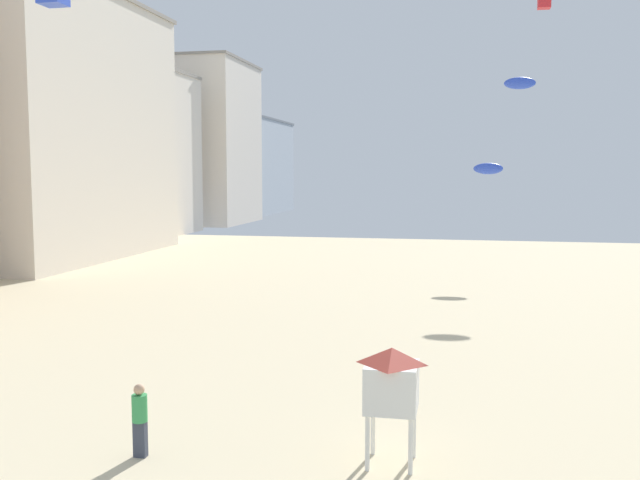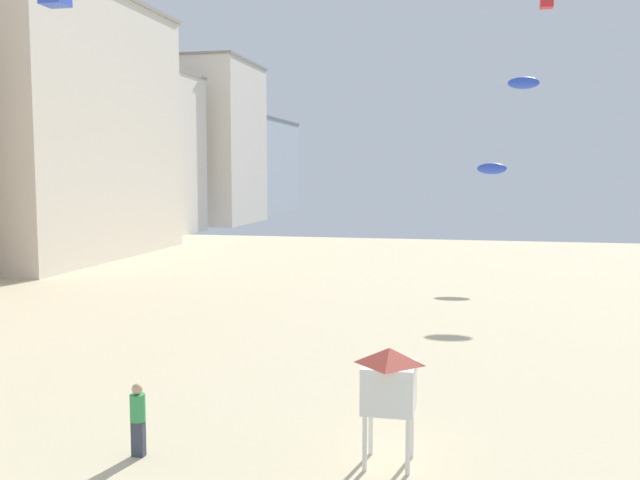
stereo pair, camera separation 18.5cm
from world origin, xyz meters
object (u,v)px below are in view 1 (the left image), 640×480
lifeguard_stand (392,380)px  kite_blue_parafoil (520,83)px  kite_flyer (140,416)px  kite_blue_parafoil_2 (488,169)px

lifeguard_stand → kite_blue_parafoil: (4.36, 28.28, 9.49)m
kite_flyer → kite_blue_parafoil_2: bearing=135.7°
lifeguard_stand → kite_flyer: bearing=-177.9°
kite_flyer → lifeguard_stand: size_ratio=0.64×
kite_blue_parafoil_2 → kite_flyer: bearing=-105.1°
kite_flyer → kite_blue_parafoil_2: kite_blue_parafoil_2 is taller
kite_flyer → kite_blue_parafoil_2: size_ratio=0.93×
lifeguard_stand → kite_blue_parafoil: size_ratio=1.43×
kite_flyer → kite_blue_parafoil: bearing=132.1°
kite_blue_parafoil → kite_blue_parafoil_2: (-1.63, 1.37, -4.90)m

